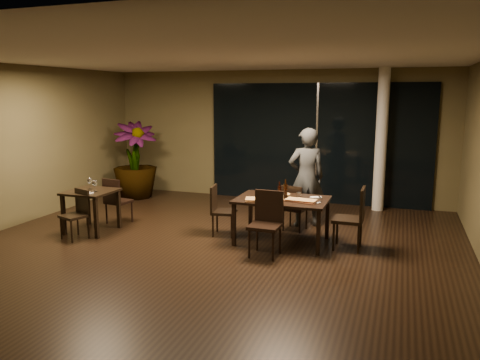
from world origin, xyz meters
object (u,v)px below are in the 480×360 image
bottle_a (279,190)px  bottle_b (286,190)px  main_table (282,203)px  chair_main_near (267,220)px  bottle_c (285,188)px  chair_main_right (354,215)px  potted_plant (135,160)px  chair_side_near (78,211)px  chair_main_left (220,208)px  chair_side_far (116,199)px  side_table (91,198)px  chair_main_far (294,206)px  diner (306,177)px

bottle_a → bottle_b: (0.12, -0.04, 0.00)m
main_table → bottle_a: (-0.07, 0.08, 0.21)m
chair_main_near → bottle_c: bottle_c is taller
chair_main_right → potted_plant: size_ratio=0.56×
chair_side_near → potted_plant: size_ratio=0.47×
chair_main_left → bottle_c: bearing=-97.1°
chair_side_far → bottle_a: size_ratio=3.34×
side_table → bottle_c: (3.43, 0.60, 0.28)m
chair_main_far → bottle_c: (-0.01, -0.61, 0.43)m
chair_main_left → chair_side_near: chair_main_left is taller
side_table → chair_main_left: bearing=13.8°
chair_main_right → chair_main_near: bearing=-60.8°
chair_side_far → bottle_a: bottle_a is taller
chair_main_far → chair_side_near: chair_main_far is taller
chair_main_left → bottle_c: (1.16, 0.04, 0.41)m
chair_main_right → side_table: bearing=-82.9°
bottle_a → bottle_c: bearing=13.7°
main_table → bottle_b: bottle_b is taller
main_table → chair_main_right: size_ratio=1.49×
chair_main_right → bottle_a: bottle_a is taller
chair_side_near → potted_plant: bearing=123.4°
chair_main_left → chair_main_right: bearing=-99.9°
chair_side_near → side_table: bearing=112.8°
chair_main_left → chair_main_right: 2.30m
bottle_b → bottle_c: size_ratio=0.88×
chair_main_left → potted_plant: size_ratio=0.48×
side_table → bottle_c: 3.49m
bottle_b → chair_main_left: bearing=179.1°
chair_main_left → chair_side_far: 2.13m
side_table → potted_plant: (-0.76, 2.73, 0.28)m
chair_side_far → chair_side_near: (-0.11, -0.97, -0.02)m
chair_main_far → bottle_b: bearing=101.2°
potted_plant → bottle_a: potted_plant is taller
side_table → chair_main_right: size_ratio=0.79×
chair_main_left → diner: size_ratio=0.48×
chair_main_left → chair_side_near: bearing=104.1°
bottle_b → main_table: bearing=-141.9°
chair_main_right → bottle_c: bottle_c is taller
main_table → bottle_c: 0.25m
main_table → potted_plant: 4.73m
main_table → chair_main_right: bearing=1.5°
side_table → chair_main_far: (3.44, 1.21, -0.15)m
main_table → chair_main_left: size_ratio=1.71×
chair_main_right → bottle_b: bottle_b is taller
chair_main_near → chair_side_far: bearing=169.1°
chair_main_far → chair_main_left: bearing=39.3°
main_table → bottle_a: 0.23m
diner → bottle_b: bearing=59.8°
chair_main_left → bottle_a: bottle_a is taller
bottle_a → chair_main_left: bearing=-178.9°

